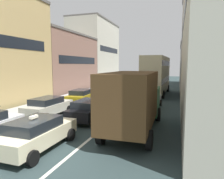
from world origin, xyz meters
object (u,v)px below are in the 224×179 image
at_px(taxi_centre_lane_front, 37,133).
at_px(sedan_right_lane_behind_truck, 148,100).
at_px(bus_mid_queue_primary, 157,74).
at_px(removalist_box_truck, 134,99).
at_px(hatchback_centre_lane_third, 113,98).
at_px(sedan_left_lane_third, 82,96).
at_px(sedan_centre_lane_second, 89,109).
at_px(wagon_left_lane_second, 48,106).

relative_size(taxi_centre_lane_front, sedan_right_lane_behind_truck, 0.99).
bearing_deg(bus_mid_queue_primary, removalist_box_truck, -176.57).
distance_m(hatchback_centre_lane_third, sedan_left_lane_third, 3.43).
xyz_separation_m(removalist_box_truck, sedan_centre_lane_second, (-3.61, 1.69, -1.18)).
bearing_deg(sedan_right_lane_behind_truck, sedan_left_lane_third, 91.33).
height_order(wagon_left_lane_second, hatchback_centre_lane_third, same).
bearing_deg(removalist_box_truck, sedan_left_lane_third, 42.88).
bearing_deg(sedan_left_lane_third, hatchback_centre_lane_third, -94.26).
bearing_deg(taxi_centre_lane_front, sedan_right_lane_behind_truck, -17.54).
height_order(removalist_box_truck, wagon_left_lane_second, removalist_box_truck).
relative_size(taxi_centre_lane_front, bus_mid_queue_primary, 0.41).
relative_size(hatchback_centre_lane_third, sedan_left_lane_third, 0.99).
distance_m(wagon_left_lane_second, bus_mid_queue_primary, 16.26).
bearing_deg(wagon_left_lane_second, hatchback_centre_lane_third, -31.31).
relative_size(removalist_box_truck, taxi_centre_lane_front, 1.79).
height_order(taxi_centre_lane_front, bus_mid_queue_primary, bus_mid_queue_primary).
bearing_deg(removalist_box_truck, hatchback_centre_lane_third, 25.49).
relative_size(taxi_centre_lane_front, hatchback_centre_lane_third, 1.00).
xyz_separation_m(taxi_centre_lane_front, bus_mid_queue_primary, (3.46, 20.22, 2.03)).
relative_size(removalist_box_truck, sedan_left_lane_third, 1.78).
relative_size(sedan_centre_lane_second, bus_mid_queue_primary, 0.41).
height_order(sedan_right_lane_behind_truck, bus_mid_queue_primary, bus_mid_queue_primary).
height_order(removalist_box_truck, sedan_right_lane_behind_truck, removalist_box_truck).
height_order(taxi_centre_lane_front, wagon_left_lane_second, taxi_centre_lane_front).
bearing_deg(hatchback_centre_lane_third, sedan_right_lane_behind_truck, -89.98).
relative_size(sedan_centre_lane_second, sedan_right_lane_behind_truck, 0.99).
distance_m(removalist_box_truck, sedan_left_lane_third, 10.14).
bearing_deg(removalist_box_truck, wagon_left_lane_second, 75.61).
bearing_deg(bus_mid_queue_primary, wagon_left_lane_second, 157.42).
bearing_deg(sedan_right_lane_behind_truck, taxi_centre_lane_front, 164.33).
distance_m(sedan_left_lane_third, bus_mid_queue_primary, 11.42).
relative_size(removalist_box_truck, hatchback_centre_lane_third, 1.79).
xyz_separation_m(wagon_left_lane_second, hatchback_centre_lane_third, (3.58, 5.42, 0.00)).
xyz_separation_m(sedan_centre_lane_second, sedan_left_lane_third, (-3.36, 5.58, 0.00)).
bearing_deg(taxi_centre_lane_front, wagon_left_lane_second, 31.75).
xyz_separation_m(wagon_left_lane_second, sedan_left_lane_third, (0.15, 5.56, 0.00)).
xyz_separation_m(sedan_centre_lane_second, wagon_left_lane_second, (-3.51, 0.02, 0.00)).
relative_size(hatchback_centre_lane_third, sedan_right_lane_behind_truck, 0.99).
relative_size(taxi_centre_lane_front, wagon_left_lane_second, 0.99).
xyz_separation_m(wagon_left_lane_second, sedan_right_lane_behind_truck, (6.99, 5.36, 0.00)).
relative_size(sedan_centre_lane_second, wagon_left_lane_second, 0.99).
relative_size(removalist_box_truck, wagon_left_lane_second, 1.77).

